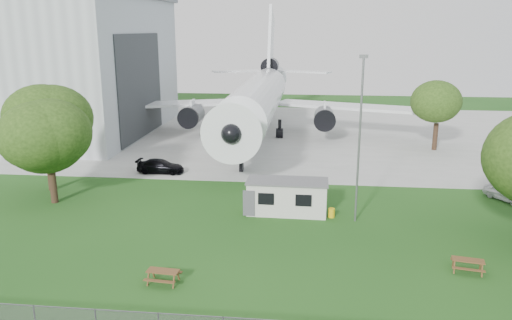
# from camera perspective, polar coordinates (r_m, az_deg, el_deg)

# --- Properties ---
(ground) EXTENTS (160.00, 160.00, 0.00)m
(ground) POSITION_cam_1_polar(r_m,az_deg,el_deg) (32.50, -2.60, -10.41)
(ground) COLOR #2B5D1E
(concrete_apron) EXTENTS (120.00, 46.00, 0.03)m
(concrete_apron) POSITION_cam_1_polar(r_m,az_deg,el_deg) (68.62, 2.20, 3.13)
(concrete_apron) COLOR #B7B7B2
(concrete_apron) RESTS_ON ground
(airliner) EXTENTS (46.36, 47.73, 17.69)m
(airliner) POSITION_cam_1_polar(r_m,az_deg,el_deg) (65.81, 0.36, 7.28)
(airliner) COLOR white
(airliner) RESTS_ON ground
(site_cabin) EXTENTS (6.78, 2.83, 2.62)m
(site_cabin) POSITION_cam_1_polar(r_m,az_deg,el_deg) (38.55, 3.60, -4.20)
(site_cabin) COLOR beige
(site_cabin) RESTS_ON ground
(picnic_west) EXTENTS (1.92, 1.65, 0.76)m
(picnic_west) POSITION_cam_1_polar(r_m,az_deg,el_deg) (29.32, -10.52, -13.63)
(picnic_west) COLOR brown
(picnic_west) RESTS_ON ground
(picnic_east) EXTENTS (2.05, 1.81, 0.76)m
(picnic_east) POSITION_cam_1_polar(r_m,az_deg,el_deg) (32.51, 22.95, -11.64)
(picnic_east) COLOR brown
(picnic_east) RESTS_ON ground
(lamp_mast) EXTENTS (0.16, 0.16, 12.00)m
(lamp_mast) POSITION_cam_1_polar(r_m,az_deg,el_deg) (36.30, 11.72, 2.01)
(lamp_mast) COLOR slate
(lamp_mast) RESTS_ON ground
(tree_west_big) EXTENTS (7.56, 7.56, 9.94)m
(tree_west_big) POSITION_cam_1_polar(r_m,az_deg,el_deg) (46.45, -22.99, 4.07)
(tree_west_big) COLOR #382619
(tree_west_big) RESTS_ON ground
(tree_west_small) EXTENTS (7.63, 7.63, 9.33)m
(tree_west_small) POSITION_cam_1_polar(r_m,az_deg,el_deg) (42.98, -22.68, 2.46)
(tree_west_small) COLOR #382619
(tree_west_small) RESTS_ON ground
(tree_far_apron) EXTENTS (5.88, 5.88, 8.41)m
(tree_far_apron) POSITION_cam_1_polar(r_m,az_deg,el_deg) (61.51, 20.11, 6.04)
(tree_far_apron) COLOR #382619
(tree_far_apron) RESTS_ON ground
(car_ne_hatch) EXTENTS (3.27, 3.95, 1.27)m
(car_ne_hatch) POSITION_cam_1_polar(r_m,az_deg,el_deg) (46.31, 26.70, -3.41)
(car_ne_hatch) COLOR silver
(car_ne_hatch) RESTS_ON ground
(car_apron_van) EXTENTS (4.65, 1.94, 1.34)m
(car_apron_van) POSITION_cam_1_polar(r_m,az_deg,el_deg) (50.13, -10.87, -0.72)
(car_apron_van) COLOR black
(car_apron_van) RESTS_ON ground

